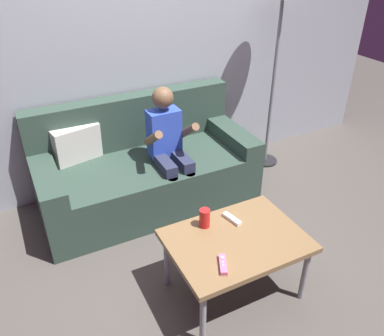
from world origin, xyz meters
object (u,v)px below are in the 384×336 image
(coffee_table, at_px, (236,244))
(soda_can, at_px, (205,218))
(person_seated_on_couch, at_px, (169,145))
(floor_lamp, at_px, (282,1))
(couch, at_px, (144,169))
(game_remote_pink_center, at_px, (223,264))
(game_remote_white_near_edge, at_px, (232,219))

(coffee_table, bearing_deg, soda_can, 121.45)
(person_seated_on_couch, height_order, floor_lamp, floor_lamp)
(floor_lamp, bearing_deg, couch, -177.53)
(coffee_table, distance_m, game_remote_pink_center, 0.25)
(coffee_table, relative_size, game_remote_white_near_edge, 5.54)
(game_remote_white_near_edge, bearing_deg, couch, 100.49)
(coffee_table, xyz_separation_m, floor_lamp, (1.16, 1.26, 1.10))
(person_seated_on_couch, distance_m, floor_lamp, 1.49)
(soda_can, bearing_deg, coffee_table, -58.55)
(game_remote_white_near_edge, distance_m, floor_lamp, 1.87)
(coffee_table, relative_size, game_remote_pink_center, 5.64)
(person_seated_on_couch, bearing_deg, floor_lamp, 12.07)
(game_remote_pink_center, height_order, floor_lamp, floor_lamp)
(game_remote_pink_center, distance_m, soda_can, 0.35)
(floor_lamp, bearing_deg, person_seated_on_couch, -167.93)
(person_seated_on_couch, bearing_deg, game_remote_pink_center, -100.08)
(game_remote_white_near_edge, distance_m, game_remote_pink_center, 0.40)
(coffee_table, distance_m, floor_lamp, 2.04)
(person_seated_on_couch, xyz_separation_m, coffee_table, (-0.02, -1.01, -0.18))
(coffee_table, bearing_deg, person_seated_on_couch, 88.75)
(couch, height_order, game_remote_white_near_edge, couch)
(coffee_table, distance_m, soda_can, 0.24)
(game_remote_white_near_edge, height_order, game_remote_pink_center, same)
(game_remote_pink_center, bearing_deg, person_seated_on_couch, 79.92)
(couch, relative_size, coffee_table, 2.16)
(game_remote_pink_center, bearing_deg, soda_can, 78.11)
(game_remote_pink_center, relative_size, floor_lamp, 0.08)
(couch, xyz_separation_m, soda_can, (0.02, -1.02, 0.20))
(soda_can, bearing_deg, person_seated_on_couch, 80.67)
(person_seated_on_couch, xyz_separation_m, soda_can, (-0.14, -0.83, -0.07))
(game_remote_white_near_edge, height_order, floor_lamp, floor_lamp)
(coffee_table, bearing_deg, couch, 96.14)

